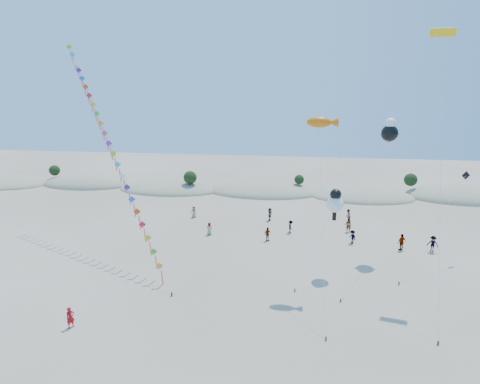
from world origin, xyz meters
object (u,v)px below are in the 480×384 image
parafoil_kite (443,40)px  flyer_foreground (70,317)px  kite_train (107,140)px  fish_kite (322,123)px

parafoil_kite → flyer_foreground: parafoil_kite is taller
flyer_foreground → kite_train: bearing=51.0°
parafoil_kite → flyer_foreground: size_ratio=13.41×
kite_train → parafoil_kite: size_ratio=1.03×
parafoil_kite → flyer_foreground: (-27.75, -12.55, -20.14)m
fish_kite → flyer_foreground: 25.09m
kite_train → parafoil_kite: 33.00m
kite_train → fish_kite: kite_train is taller
fish_kite → flyer_foreground: size_ratio=9.05×
parafoil_kite → fish_kite: bearing=-168.5°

